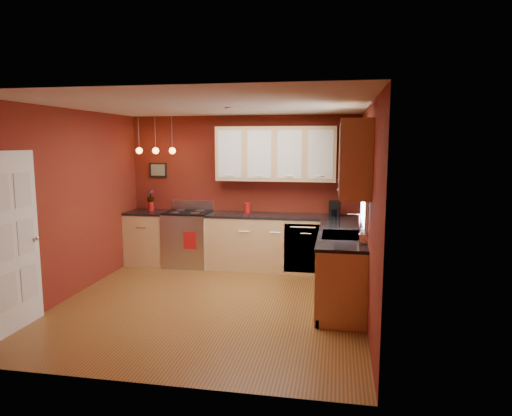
% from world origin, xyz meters
% --- Properties ---
extents(floor, '(4.20, 4.20, 0.00)m').
position_xyz_m(floor, '(0.00, 0.00, 0.00)').
color(floor, '#8E5E29').
rests_on(floor, ground).
extents(ceiling, '(4.00, 4.20, 0.02)m').
position_xyz_m(ceiling, '(0.00, 0.00, 2.60)').
color(ceiling, beige).
rests_on(ceiling, wall_back).
extents(wall_back, '(4.00, 0.02, 2.60)m').
position_xyz_m(wall_back, '(0.00, 2.10, 1.30)').
color(wall_back, maroon).
rests_on(wall_back, floor).
extents(wall_front, '(4.00, 0.02, 2.60)m').
position_xyz_m(wall_front, '(0.00, -2.10, 1.30)').
color(wall_front, maroon).
rests_on(wall_front, floor).
extents(wall_left, '(0.02, 4.20, 2.60)m').
position_xyz_m(wall_left, '(-2.00, 0.00, 1.30)').
color(wall_left, maroon).
rests_on(wall_left, floor).
extents(wall_right, '(0.02, 4.20, 2.60)m').
position_xyz_m(wall_right, '(2.00, 0.00, 1.30)').
color(wall_right, maroon).
rests_on(wall_right, floor).
extents(base_cabinets_back_left, '(0.70, 0.60, 0.90)m').
position_xyz_m(base_cabinets_back_left, '(-1.65, 1.80, 0.45)').
color(base_cabinets_back_left, tan).
rests_on(base_cabinets_back_left, floor).
extents(base_cabinets_back_right, '(2.54, 0.60, 0.90)m').
position_xyz_m(base_cabinets_back_right, '(0.73, 1.80, 0.45)').
color(base_cabinets_back_right, tan).
rests_on(base_cabinets_back_right, floor).
extents(base_cabinets_right, '(0.60, 2.10, 0.90)m').
position_xyz_m(base_cabinets_right, '(1.70, 0.45, 0.45)').
color(base_cabinets_right, tan).
rests_on(base_cabinets_right, floor).
extents(counter_back_left, '(0.70, 0.62, 0.04)m').
position_xyz_m(counter_back_left, '(-1.65, 1.80, 0.92)').
color(counter_back_left, black).
rests_on(counter_back_left, base_cabinets_back_left).
extents(counter_back_right, '(2.54, 0.62, 0.04)m').
position_xyz_m(counter_back_right, '(0.73, 1.80, 0.92)').
color(counter_back_right, black).
rests_on(counter_back_right, base_cabinets_back_right).
extents(counter_right, '(0.62, 2.10, 0.04)m').
position_xyz_m(counter_right, '(1.70, 0.45, 0.92)').
color(counter_right, black).
rests_on(counter_right, base_cabinets_right).
extents(gas_range, '(0.76, 0.64, 1.11)m').
position_xyz_m(gas_range, '(-0.92, 1.80, 0.48)').
color(gas_range, '#B6B6BA').
rests_on(gas_range, floor).
extents(dishwasher_front, '(0.60, 0.02, 0.80)m').
position_xyz_m(dishwasher_front, '(1.10, 1.51, 0.45)').
color(dishwasher_front, '#B6B6BA').
rests_on(dishwasher_front, base_cabinets_back_right).
extents(sink, '(0.50, 0.70, 0.33)m').
position_xyz_m(sink, '(1.70, 0.30, 0.92)').
color(sink, '#96969B').
rests_on(sink, counter_right).
extents(window, '(0.06, 1.02, 1.22)m').
position_xyz_m(window, '(1.97, 0.30, 1.69)').
color(window, white).
rests_on(window, wall_right).
extents(door_left_wall, '(0.12, 0.82, 2.05)m').
position_xyz_m(door_left_wall, '(-1.97, -1.20, 1.03)').
color(door_left_wall, white).
rests_on(door_left_wall, floor).
extents(upper_cabinets_back, '(2.00, 0.35, 0.90)m').
position_xyz_m(upper_cabinets_back, '(0.60, 1.93, 1.95)').
color(upper_cabinets_back, tan).
rests_on(upper_cabinets_back, wall_back).
extents(upper_cabinets_right, '(0.35, 1.95, 0.90)m').
position_xyz_m(upper_cabinets_right, '(1.82, 0.32, 1.95)').
color(upper_cabinets_right, tan).
rests_on(upper_cabinets_right, wall_right).
extents(wall_picture, '(0.32, 0.03, 0.26)m').
position_xyz_m(wall_picture, '(-1.55, 2.08, 1.65)').
color(wall_picture, black).
rests_on(wall_picture, wall_back).
extents(pendant_lights, '(0.71, 0.11, 0.66)m').
position_xyz_m(pendant_lights, '(-1.45, 1.75, 2.01)').
color(pendant_lights, '#96969B').
rests_on(pendant_lights, ceiling).
extents(red_canister, '(0.12, 0.12, 0.18)m').
position_xyz_m(red_canister, '(0.12, 1.91, 1.03)').
color(red_canister, '#A71212').
rests_on(red_canister, counter_back_right).
extents(red_vase, '(0.10, 0.10, 0.16)m').
position_xyz_m(red_vase, '(-1.62, 1.86, 1.02)').
color(red_vase, '#A71212').
rests_on(red_vase, counter_back_left).
extents(flowers, '(0.14, 0.14, 0.23)m').
position_xyz_m(flowers, '(-1.62, 1.86, 1.20)').
color(flowers, '#A71212').
rests_on(flowers, red_vase).
extents(coffee_maker, '(0.19, 0.19, 0.25)m').
position_xyz_m(coffee_maker, '(1.59, 1.83, 1.06)').
color(coffee_maker, black).
rests_on(coffee_maker, counter_back_right).
extents(soap_pump, '(0.10, 0.11, 0.19)m').
position_xyz_m(soap_pump, '(1.93, -0.23, 1.03)').
color(soap_pump, white).
rests_on(soap_pump, counter_right).
extents(dish_towel, '(0.22, 0.02, 0.30)m').
position_xyz_m(dish_towel, '(-0.78, 1.47, 0.52)').
color(dish_towel, '#A71212').
rests_on(dish_towel, gas_range).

